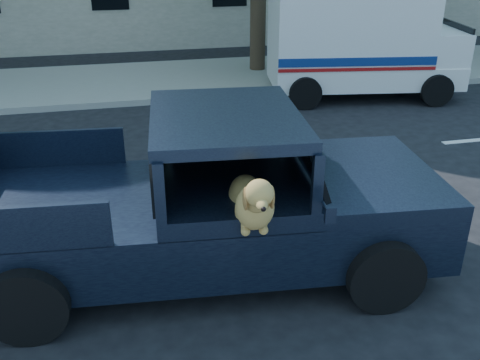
# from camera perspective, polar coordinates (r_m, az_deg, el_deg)

# --- Properties ---
(ground) EXTENTS (120.00, 120.00, 0.00)m
(ground) POSITION_cam_1_polar(r_m,az_deg,el_deg) (6.66, -20.25, -11.92)
(ground) COLOR black
(ground) RESTS_ON ground
(far_sidewalk) EXTENTS (60.00, 4.00, 0.15)m
(far_sidewalk) POSITION_cam_1_polar(r_m,az_deg,el_deg) (15.04, -16.81, 9.69)
(far_sidewalk) COLOR gray
(far_sidewalk) RESTS_ON ground
(lane_stripes) EXTENTS (21.60, 0.14, 0.01)m
(lane_stripes) POSITION_cam_1_polar(r_m,az_deg,el_deg) (9.57, -6.33, 1.43)
(lane_stripes) COLOR silver
(lane_stripes) RESTS_ON ground
(pickup_truck) EXTENTS (5.74, 3.09, 1.99)m
(pickup_truck) POSITION_cam_1_polar(r_m,az_deg,el_deg) (6.47, -4.58, -4.23)
(pickup_truck) COLOR black
(pickup_truck) RESTS_ON ground
(mail_truck) EXTENTS (4.80, 2.88, 2.49)m
(mail_truck) POSITION_cam_1_polar(r_m,az_deg,el_deg) (13.82, 12.62, 13.18)
(mail_truck) COLOR silver
(mail_truck) RESTS_ON ground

